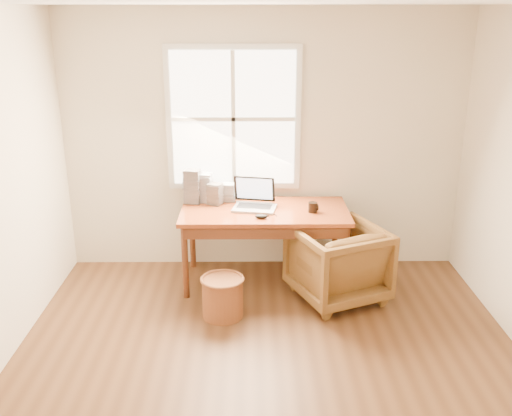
% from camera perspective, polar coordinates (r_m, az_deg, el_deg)
% --- Properties ---
extents(room_shell, '(4.04, 4.54, 2.64)m').
position_cam_1_polar(room_shell, '(3.72, 1.17, -0.21)').
color(room_shell, '#56351D').
rests_on(room_shell, ground).
extents(desk, '(1.60, 0.80, 0.04)m').
position_cam_1_polar(desk, '(5.46, 0.87, -0.35)').
color(desk, brown).
rests_on(desk, room_shell).
extents(armchair, '(1.01, 1.02, 0.71)m').
position_cam_1_polar(armchair, '(5.32, 8.16, -5.42)').
color(armchair, brown).
rests_on(armchair, room_shell).
extents(wicker_stool, '(0.39, 0.39, 0.36)m').
position_cam_1_polar(wicker_stool, '(5.05, -3.35, -8.93)').
color(wicker_stool, brown).
rests_on(wicker_stool, room_shell).
extents(laptop, '(0.42, 0.44, 0.27)m').
position_cam_1_polar(laptop, '(5.41, -0.15, 1.21)').
color(laptop, '#A3A6AA').
rests_on(laptop, desk).
extents(mouse, '(0.12, 0.08, 0.04)m').
position_cam_1_polar(mouse, '(5.21, 0.53, -0.84)').
color(mouse, black).
rests_on(mouse, desk).
extents(coffee_mug, '(0.10, 0.10, 0.10)m').
position_cam_1_polar(coffee_mug, '(5.39, 5.69, 0.07)').
color(coffee_mug, black).
rests_on(coffee_mug, desk).
extents(cd_stack_a, '(0.17, 0.15, 0.29)m').
position_cam_1_polar(cd_stack_a, '(5.66, -5.16, 2.02)').
color(cd_stack_a, silver).
rests_on(cd_stack_a, desk).
extents(cd_stack_b, '(0.17, 0.16, 0.21)m').
position_cam_1_polar(cd_stack_b, '(5.59, -4.12, 1.39)').
color(cd_stack_b, '#28292E').
rests_on(cd_stack_b, desk).
extents(cd_stack_c, '(0.17, 0.16, 0.34)m').
position_cam_1_polar(cd_stack_c, '(5.63, -6.37, 2.18)').
color(cd_stack_c, gray).
rests_on(cd_stack_c, desk).
extents(cd_stack_d, '(0.16, 0.14, 0.18)m').
position_cam_1_polar(cd_stack_d, '(5.69, -2.87, 1.62)').
color(cd_stack_d, silver).
rests_on(cd_stack_d, desk).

